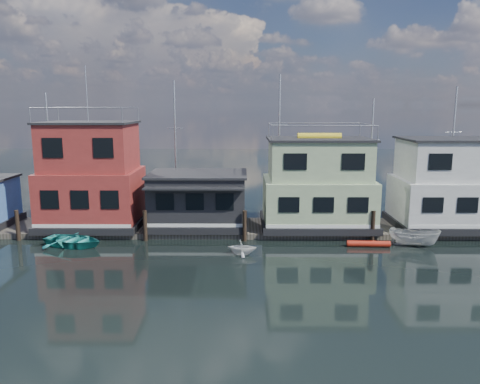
{
  "coord_description": "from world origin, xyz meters",
  "views": [
    {
      "loc": [
        2.9,
        -22.6,
        9.44
      ],
      "look_at": [
        2.66,
        12.0,
        3.0
      ],
      "focal_mm": 35.0,
      "sensor_mm": 36.0,
      "label": 1
    }
  ],
  "objects_px": {
    "houseboat_white": "(451,185)",
    "dinghy_white": "(242,247)",
    "houseboat_red": "(92,177)",
    "houseboat_green": "(318,185)",
    "motorboat": "(414,237)",
    "dinghy_teal": "(74,240)",
    "houseboat_dark": "(198,200)",
    "red_kayak": "(368,244)"
  },
  "relations": [
    {
      "from": "houseboat_white",
      "to": "dinghy_white",
      "type": "relative_size",
      "value": 4.47
    },
    {
      "from": "houseboat_red",
      "to": "houseboat_green",
      "type": "distance_m",
      "value": 17.01
    },
    {
      "from": "houseboat_red",
      "to": "motorboat",
      "type": "xyz_separation_m",
      "value": [
        23.0,
        -3.98,
        -3.46
      ]
    },
    {
      "from": "dinghy_teal",
      "to": "dinghy_white",
      "type": "relative_size",
      "value": 2.2
    },
    {
      "from": "houseboat_green",
      "to": "motorboat",
      "type": "relative_size",
      "value": 2.54
    },
    {
      "from": "houseboat_white",
      "to": "dinghy_teal",
      "type": "bearing_deg",
      "value": -171.29
    },
    {
      "from": "houseboat_red",
      "to": "houseboat_dark",
      "type": "bearing_deg",
      "value": -0.14
    },
    {
      "from": "houseboat_green",
      "to": "motorboat",
      "type": "xyz_separation_m",
      "value": [
        6.0,
        -3.98,
        -2.91
      ]
    },
    {
      "from": "houseboat_green",
      "to": "houseboat_white",
      "type": "distance_m",
      "value": 10.0
    },
    {
      "from": "houseboat_dark",
      "to": "houseboat_green",
      "type": "distance_m",
      "value": 9.07
    },
    {
      "from": "houseboat_dark",
      "to": "dinghy_teal",
      "type": "relative_size",
      "value": 1.79
    },
    {
      "from": "houseboat_dark",
      "to": "red_kayak",
      "type": "bearing_deg",
      "value": -19.04
    },
    {
      "from": "red_kayak",
      "to": "houseboat_green",
      "type": "bearing_deg",
      "value": 127.62
    },
    {
      "from": "houseboat_red",
      "to": "dinghy_teal",
      "type": "distance_m",
      "value": 5.55
    },
    {
      "from": "houseboat_white",
      "to": "red_kayak",
      "type": "bearing_deg",
      "value": -149.93
    },
    {
      "from": "houseboat_green",
      "to": "houseboat_white",
      "type": "height_order",
      "value": "houseboat_green"
    },
    {
      "from": "dinghy_teal",
      "to": "dinghy_white",
      "type": "xyz_separation_m",
      "value": [
        11.43,
        -1.68,
        0.07
      ]
    },
    {
      "from": "houseboat_green",
      "to": "dinghy_teal",
      "type": "xyz_separation_m",
      "value": [
        -17.11,
        -4.15,
        -3.12
      ]
    },
    {
      "from": "motorboat",
      "to": "dinghy_white",
      "type": "bearing_deg",
      "value": 119.48
    },
    {
      "from": "houseboat_dark",
      "to": "houseboat_white",
      "type": "xyz_separation_m",
      "value": [
        19.0,
        0.02,
        1.12
      ]
    },
    {
      "from": "houseboat_red",
      "to": "houseboat_green",
      "type": "xyz_separation_m",
      "value": [
        17.0,
        0.0,
        -0.55
      ]
    },
    {
      "from": "houseboat_dark",
      "to": "motorboat",
      "type": "bearing_deg",
      "value": -14.79
    },
    {
      "from": "motorboat",
      "to": "houseboat_white",
      "type": "bearing_deg",
      "value": -24.72
    },
    {
      "from": "houseboat_dark",
      "to": "houseboat_white",
      "type": "bearing_deg",
      "value": 0.06
    },
    {
      "from": "motorboat",
      "to": "dinghy_white",
      "type": "height_order",
      "value": "motorboat"
    },
    {
      "from": "red_kayak",
      "to": "dinghy_teal",
      "type": "distance_m",
      "value": 19.99
    },
    {
      "from": "houseboat_red",
      "to": "houseboat_white",
      "type": "relative_size",
      "value": 1.41
    },
    {
      "from": "houseboat_white",
      "to": "houseboat_dark",
      "type": "bearing_deg",
      "value": -179.94
    },
    {
      "from": "red_kayak",
      "to": "dinghy_teal",
      "type": "xyz_separation_m",
      "value": [
        -19.99,
        -0.03,
        0.22
      ]
    },
    {
      "from": "houseboat_white",
      "to": "dinghy_teal",
      "type": "distance_m",
      "value": 27.6
    },
    {
      "from": "houseboat_dark",
      "to": "houseboat_white",
      "type": "distance_m",
      "value": 19.03
    },
    {
      "from": "red_kayak",
      "to": "motorboat",
      "type": "bearing_deg",
      "value": 5.25
    },
    {
      "from": "houseboat_white",
      "to": "dinghy_teal",
      "type": "height_order",
      "value": "houseboat_white"
    },
    {
      "from": "red_kayak",
      "to": "dinghy_teal",
      "type": "height_order",
      "value": "dinghy_teal"
    },
    {
      "from": "houseboat_dark",
      "to": "red_kayak",
      "type": "distance_m",
      "value": 12.76
    },
    {
      "from": "houseboat_red",
      "to": "dinghy_white",
      "type": "height_order",
      "value": "houseboat_red"
    },
    {
      "from": "houseboat_red",
      "to": "motorboat",
      "type": "distance_m",
      "value": 23.59
    },
    {
      "from": "dinghy_teal",
      "to": "houseboat_red",
      "type": "bearing_deg",
      "value": 15.07
    },
    {
      "from": "houseboat_red",
      "to": "houseboat_white",
      "type": "distance_m",
      "value": 27.01
    },
    {
      "from": "houseboat_dark",
      "to": "dinghy_teal",
      "type": "distance_m",
      "value": 9.32
    },
    {
      "from": "red_kayak",
      "to": "dinghy_white",
      "type": "xyz_separation_m",
      "value": [
        -8.56,
        -1.71,
        0.28
      ]
    },
    {
      "from": "red_kayak",
      "to": "dinghy_white",
      "type": "height_order",
      "value": "dinghy_white"
    }
  ]
}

